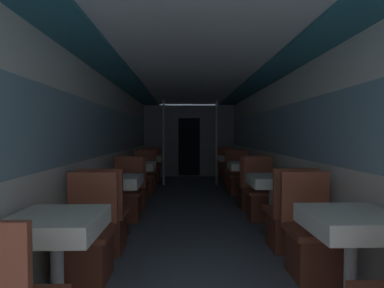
# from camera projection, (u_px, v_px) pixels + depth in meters

# --- Properties ---
(wall_left) EXTENTS (0.05, 10.41, 2.14)m
(wall_left) POSITION_uv_depth(u_px,v_px,m) (109.00, 144.00, 4.86)
(wall_left) COLOR silver
(wall_left) RESTS_ON ground_plane
(wall_right) EXTENTS (0.05, 10.41, 2.14)m
(wall_right) POSITION_uv_depth(u_px,v_px,m) (276.00, 144.00, 4.93)
(wall_right) COLOR silver
(wall_right) RESTS_ON ground_plane
(ceiling_panel) EXTENTS (2.75, 10.41, 0.07)m
(ceiling_panel) POSITION_uv_depth(u_px,v_px,m) (193.00, 78.00, 4.86)
(ceiling_panel) COLOR silver
(ceiling_panel) RESTS_ON wall_left
(bulkhead_far) EXTENTS (2.69, 0.09, 2.14)m
(bulkhead_far) POSITION_uv_depth(u_px,v_px,m) (189.00, 141.00, 8.99)
(bulkhead_far) COLOR slate
(bulkhead_far) RESTS_ON ground_plane
(dining_table_left_0) EXTENTS (0.59, 0.59, 0.74)m
(dining_table_left_0) POSITION_uv_depth(u_px,v_px,m) (57.00, 230.00, 2.00)
(dining_table_left_0) COLOR #4C4C51
(dining_table_left_0) RESTS_ON ground_plane
(chair_left_far_0) EXTENTS (0.46, 0.46, 0.92)m
(chair_left_far_0) POSITION_uv_depth(u_px,v_px,m) (87.00, 248.00, 2.62)
(chair_left_far_0) COLOR brown
(chair_left_far_0) RESTS_ON ground_plane
(dining_table_left_1) EXTENTS (0.59, 0.59, 0.74)m
(dining_table_left_1) POSITION_uv_depth(u_px,v_px,m) (117.00, 184.00, 3.83)
(dining_table_left_1) COLOR #4C4C51
(dining_table_left_1) RESTS_ON ground_plane
(chair_left_near_1) EXTENTS (0.46, 0.46, 0.92)m
(chair_left_near_1) POSITION_uv_depth(u_px,v_px,m) (105.00, 226.00, 3.23)
(chair_left_near_1) COLOR brown
(chair_left_near_1) RESTS_ON ground_plane
(chair_left_far_1) EXTENTS (0.46, 0.46, 0.92)m
(chair_left_far_1) POSITION_uv_depth(u_px,v_px,m) (127.00, 201.00, 4.44)
(chair_left_far_1) COLOR brown
(chair_left_far_1) RESTS_ON ground_plane
(dining_table_left_2) EXTENTS (0.59, 0.59, 0.74)m
(dining_table_left_2) POSITION_uv_depth(u_px,v_px,m) (139.00, 168.00, 5.65)
(dining_table_left_2) COLOR #4C4C51
(dining_table_left_2) RESTS_ON ground_plane
(chair_left_near_2) EXTENTS (0.46, 0.46, 0.92)m
(chair_left_near_2) POSITION_uv_depth(u_px,v_px,m) (134.00, 193.00, 5.06)
(chair_left_near_2) COLOR brown
(chair_left_near_2) RESTS_ON ground_plane
(chair_left_far_2) EXTENTS (0.46, 0.46, 0.92)m
(chair_left_far_2) POSITION_uv_depth(u_px,v_px,m) (144.00, 182.00, 6.26)
(chair_left_far_2) COLOR brown
(chair_left_far_2) RESTS_ON ground_plane
(dining_table_left_3) EXTENTS (0.59, 0.59, 0.74)m
(dining_table_left_3) POSITION_uv_depth(u_px,v_px,m) (150.00, 160.00, 7.47)
(dining_table_left_3) COLOR #4C4C51
(dining_table_left_3) RESTS_ON ground_plane
(chair_left_near_3) EXTENTS (0.46, 0.46, 0.92)m
(chair_left_near_3) POSITION_uv_depth(u_px,v_px,m) (147.00, 177.00, 6.88)
(chair_left_near_3) COLOR brown
(chair_left_near_3) RESTS_ON ground_plane
(chair_left_far_3) EXTENTS (0.46, 0.46, 0.92)m
(chair_left_far_3) POSITION_uv_depth(u_px,v_px,m) (153.00, 171.00, 8.09)
(chair_left_far_3) COLOR brown
(chair_left_far_3) RESTS_ON ground_plane
(support_pole_left_3) EXTENTS (0.05, 0.05, 2.14)m
(support_pole_left_3) POSITION_uv_depth(u_px,v_px,m) (164.00, 142.00, 7.47)
(support_pole_left_3) COLOR silver
(support_pole_left_3) RESTS_ON ground_plane
(dining_table_right_0) EXTENTS (0.59, 0.59, 0.74)m
(dining_table_right_0) POSITION_uv_depth(u_px,v_px,m) (351.00, 228.00, 2.05)
(dining_table_right_0) COLOR #4C4C51
(dining_table_right_0) RESTS_ON ground_plane
(chair_right_far_0) EXTENTS (0.46, 0.46, 0.92)m
(chair_right_far_0) POSITION_uv_depth(u_px,v_px,m) (313.00, 245.00, 2.67)
(chair_right_far_0) COLOR brown
(chair_right_far_0) RESTS_ON ground_plane
(dining_table_right_1) EXTENTS (0.59, 0.59, 0.74)m
(dining_table_right_1) POSITION_uv_depth(u_px,v_px,m) (273.00, 184.00, 3.88)
(dining_table_right_1) COLOR #4C4C51
(dining_table_right_1) RESTS_ON ground_plane
(chair_right_near_1) EXTENTS (0.46, 0.46, 0.92)m
(chair_right_near_1) POSITION_uv_depth(u_px,v_px,m) (289.00, 224.00, 3.29)
(chair_right_near_1) COLOR brown
(chair_right_near_1) RESTS_ON ground_plane
(chair_right_far_1) EXTENTS (0.46, 0.46, 0.92)m
(chair_right_far_1) POSITION_uv_depth(u_px,v_px,m) (261.00, 200.00, 4.49)
(chair_right_far_1) COLOR brown
(chair_right_far_1) RESTS_ON ground_plane
(dining_table_right_2) EXTENTS (0.59, 0.59, 0.74)m
(dining_table_right_2) POSITION_uv_depth(u_px,v_px,m) (244.00, 168.00, 5.70)
(dining_table_right_2) COLOR #4C4C51
(dining_table_right_2) RESTS_ON ground_plane
(chair_right_near_2) EXTENTS (0.46, 0.46, 0.92)m
(chair_right_near_2) POSITION_uv_depth(u_px,v_px,m) (251.00, 192.00, 5.11)
(chair_right_near_2) COLOR brown
(chair_right_near_2) RESTS_ON ground_plane
(chair_right_far_2) EXTENTS (0.46, 0.46, 0.92)m
(chair_right_far_2) POSITION_uv_depth(u_px,v_px,m) (239.00, 181.00, 6.32)
(chair_right_far_2) COLOR brown
(chair_right_far_2) RESTS_ON ground_plane
(dining_table_right_3) EXTENTS (0.59, 0.59, 0.74)m
(dining_table_right_3) POSITION_uv_depth(u_px,v_px,m) (230.00, 160.00, 7.53)
(dining_table_right_3) COLOR #4C4C51
(dining_table_right_3) RESTS_ON ground_plane
(chair_right_near_3) EXTENTS (0.46, 0.46, 0.92)m
(chair_right_near_3) POSITION_uv_depth(u_px,v_px,m) (234.00, 177.00, 6.94)
(chair_right_near_3) COLOR brown
(chair_right_near_3) RESTS_ON ground_plane
(chair_right_far_3) EXTENTS (0.46, 0.46, 0.92)m
(chair_right_far_3) POSITION_uv_depth(u_px,v_px,m) (226.00, 171.00, 8.14)
(chair_right_far_3) COLOR brown
(chair_right_far_3) RESTS_ON ground_plane
(support_pole_right_3) EXTENTS (0.05, 0.05, 2.14)m
(support_pole_right_3) POSITION_uv_depth(u_px,v_px,m) (216.00, 142.00, 7.50)
(support_pole_right_3) COLOR silver
(support_pole_right_3) RESTS_ON ground_plane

